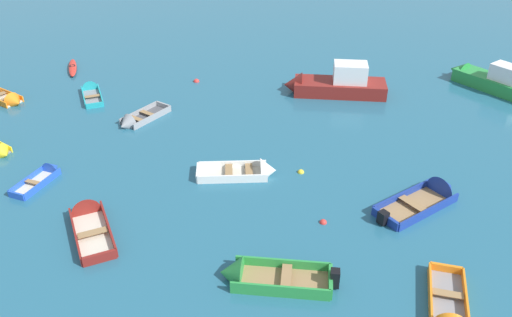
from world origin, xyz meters
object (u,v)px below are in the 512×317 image
(kayak_red_center, at_px, (73,68))
(mooring_buoy_central, at_px, (323,223))
(mooring_buoy_near_foreground, at_px, (196,82))
(rowboat_deep_blue_near_camera, at_px, (433,195))
(rowboat_orange_outer_left, at_px, (9,100))
(motor_launch_maroon_midfield_left, at_px, (333,84))
(rowboat_maroon_foreground_center, at_px, (88,217))
(motor_launch_green_outer_right, at_px, (491,80))
(rowboat_blue_distant_center, at_px, (46,174))
(rowboat_turquoise_back_row_left, at_px, (91,91))
(mooring_buoy_between_boats_left, at_px, (301,172))
(rowboat_grey_midfield_right, at_px, (134,121))
(rowboat_green_back_row_center, at_px, (256,276))
(rowboat_white_back_row_right, at_px, (253,172))

(kayak_red_center, distance_m, mooring_buoy_central, 23.65)
(kayak_red_center, distance_m, mooring_buoy_near_foreground, 9.27)
(rowboat_deep_blue_near_camera, height_order, mooring_buoy_central, rowboat_deep_blue_near_camera)
(kayak_red_center, bearing_deg, rowboat_orange_outer_left, -105.25)
(rowboat_orange_outer_left, relative_size, rowboat_deep_blue_near_camera, 0.88)
(rowboat_deep_blue_near_camera, bearing_deg, mooring_buoy_near_foreground, 138.89)
(motor_launch_maroon_midfield_left, bearing_deg, rowboat_deep_blue_near_camera, -67.75)
(rowboat_orange_outer_left, height_order, rowboat_maroon_foreground_center, rowboat_maroon_foreground_center)
(motor_launch_green_outer_right, bearing_deg, mooring_buoy_near_foreground, -176.13)
(rowboat_blue_distant_center, height_order, rowboat_maroon_foreground_center, rowboat_maroon_foreground_center)
(rowboat_turquoise_back_row_left, xyz_separation_m, mooring_buoy_between_boats_left, (13.97, -7.85, -0.15))
(motor_launch_green_outer_right, bearing_deg, motor_launch_maroon_midfield_left, -168.36)
(rowboat_blue_distant_center, relative_size, rowboat_maroon_foreground_center, 0.72)
(motor_launch_maroon_midfield_left, distance_m, rowboat_blue_distant_center, 17.99)
(rowboat_orange_outer_left, xyz_separation_m, mooring_buoy_between_boats_left, (18.40, -5.76, -0.17))
(rowboat_grey_midfield_right, distance_m, rowboat_turquoise_back_row_left, 5.70)
(rowboat_orange_outer_left, bearing_deg, motor_launch_green_outer_right, 11.33)
(motor_launch_green_outer_right, height_order, rowboat_maroon_foreground_center, motor_launch_green_outer_right)
(motor_launch_green_outer_right, distance_m, mooring_buoy_near_foreground, 19.44)
(mooring_buoy_between_boats_left, relative_size, mooring_buoy_central, 1.03)
(rowboat_orange_outer_left, distance_m, rowboat_deep_blue_near_camera, 25.49)
(rowboat_turquoise_back_row_left, xyz_separation_m, mooring_buoy_near_foreground, (6.36, 2.64, -0.15))
(motor_launch_green_outer_right, distance_m, rowboat_turquoise_back_row_left, 26.04)
(mooring_buoy_near_foreground, distance_m, mooring_buoy_between_boats_left, 12.96)
(rowboat_grey_midfield_right, distance_m, mooring_buoy_near_foreground, 6.86)
(rowboat_orange_outer_left, xyz_separation_m, rowboat_maroon_foreground_center, (9.59, -10.72, 0.02))
(motor_launch_maroon_midfield_left, height_order, mooring_buoy_near_foreground, motor_launch_maroon_midfield_left)
(motor_launch_maroon_midfield_left, bearing_deg, motor_launch_green_outer_right, 11.64)
(rowboat_blue_distant_center, relative_size, kayak_red_center, 0.89)
(rowboat_green_back_row_center, bearing_deg, rowboat_white_back_row_right, 98.27)
(rowboat_turquoise_back_row_left, distance_m, rowboat_green_back_row_center, 20.03)
(rowboat_grey_midfield_right, height_order, mooring_buoy_central, rowboat_grey_midfield_right)
(rowboat_deep_blue_near_camera, height_order, rowboat_maroon_foreground_center, rowboat_deep_blue_near_camera)
(mooring_buoy_central, bearing_deg, rowboat_orange_outer_left, 153.84)
(rowboat_maroon_foreground_center, distance_m, kayak_red_center, 18.33)
(motor_launch_green_outer_right, relative_size, rowboat_maroon_foreground_center, 1.33)
(rowboat_maroon_foreground_center, height_order, rowboat_white_back_row_right, rowboat_maroon_foreground_center)
(rowboat_orange_outer_left, distance_m, mooring_buoy_near_foreground, 11.78)
(rowboat_orange_outer_left, height_order, mooring_buoy_near_foreground, rowboat_orange_outer_left)
(motor_launch_maroon_midfield_left, bearing_deg, rowboat_orange_outer_left, -168.84)
(rowboat_maroon_foreground_center, height_order, mooring_buoy_between_boats_left, rowboat_maroon_foreground_center)
(rowboat_orange_outer_left, bearing_deg, rowboat_white_back_row_right, -21.23)
(motor_launch_maroon_midfield_left, height_order, rowboat_maroon_foreground_center, motor_launch_maroon_midfield_left)
(rowboat_white_back_row_right, xyz_separation_m, mooring_buoy_near_foreground, (-5.33, 10.99, -0.19))
(motor_launch_green_outer_right, relative_size, rowboat_deep_blue_near_camera, 1.28)
(rowboat_white_back_row_right, bearing_deg, motor_launch_maroon_midfield_left, 69.62)
(rowboat_orange_outer_left, height_order, rowboat_green_back_row_center, rowboat_green_back_row_center)
(rowboat_orange_outer_left, bearing_deg, mooring_buoy_near_foreground, 23.69)
(rowboat_white_back_row_right, bearing_deg, mooring_buoy_near_foreground, 115.87)
(rowboat_orange_outer_left, relative_size, rowboat_maroon_foreground_center, 0.91)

